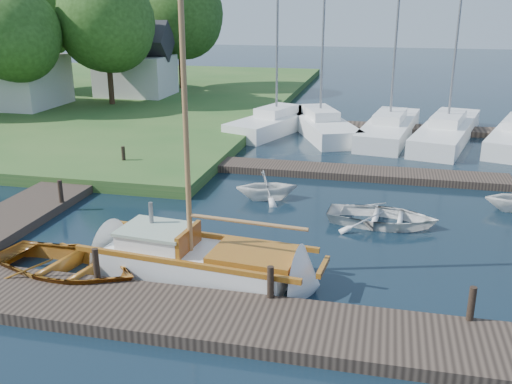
% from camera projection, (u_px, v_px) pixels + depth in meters
% --- Properties ---
extents(ground, '(160.00, 160.00, 0.00)m').
position_uv_depth(ground, '(256.00, 227.00, 18.59)').
color(ground, black).
rests_on(ground, ground).
extents(near_dock, '(18.00, 2.20, 0.30)m').
position_uv_depth(near_dock, '(197.00, 317.00, 13.00)').
color(near_dock, black).
rests_on(near_dock, ground).
extents(left_dock, '(2.20, 18.00, 0.30)m').
position_uv_depth(left_dock, '(67.00, 187.00, 22.10)').
color(left_dock, black).
rests_on(left_dock, ground).
extents(far_dock, '(14.00, 1.60, 0.30)m').
position_uv_depth(far_dock, '(336.00, 171.00, 24.13)').
color(far_dock, black).
rests_on(far_dock, ground).
extents(pontoon, '(30.00, 1.60, 0.30)m').
position_uv_depth(pontoon, '(499.00, 133.00, 31.21)').
color(pontoon, black).
rests_on(pontoon, ground).
extents(mooring_post_1, '(0.16, 0.16, 0.80)m').
position_uv_depth(mooring_post_1, '(96.00, 263.00, 14.39)').
color(mooring_post_1, black).
rests_on(mooring_post_1, near_dock).
extents(mooring_post_2, '(0.16, 0.16, 0.80)m').
position_uv_depth(mooring_post_2, '(270.00, 282.00, 13.43)').
color(mooring_post_2, black).
rests_on(mooring_post_2, near_dock).
extents(mooring_post_3, '(0.16, 0.16, 0.80)m').
position_uv_depth(mooring_post_3, '(472.00, 304.00, 12.47)').
color(mooring_post_3, black).
rests_on(mooring_post_3, near_dock).
extents(mooring_post_4, '(0.16, 0.16, 0.80)m').
position_uv_depth(mooring_post_4, '(61.00, 191.00, 19.86)').
color(mooring_post_4, black).
rests_on(mooring_post_4, left_dock).
extents(mooring_post_5, '(0.16, 0.16, 0.80)m').
position_uv_depth(mooring_post_5, '(124.00, 156.00, 24.48)').
color(mooring_post_5, black).
rests_on(mooring_post_5, left_dock).
extents(sailboat, '(7.31, 2.66, 9.83)m').
position_uv_depth(sailboat, '(204.00, 263.00, 15.21)').
color(sailboat, white).
rests_on(sailboat, ground).
extents(dinghy, '(4.82, 3.84, 0.89)m').
position_uv_depth(dinghy, '(65.00, 262.00, 15.07)').
color(dinghy, brown).
rests_on(dinghy, ground).
extents(tender_b, '(2.76, 2.56, 1.19)m').
position_uv_depth(tender_b, '(267.00, 184.00, 21.03)').
color(tender_b, white).
rests_on(tender_b, ground).
extents(tender_c, '(3.73, 2.79, 0.74)m').
position_uv_depth(tender_c, '(382.00, 214.00, 18.67)').
color(tender_c, white).
rests_on(tender_c, ground).
extents(marina_boat_0, '(4.66, 7.78, 11.29)m').
position_uv_depth(marina_boat_0, '(276.00, 121.00, 32.20)').
color(marina_boat_0, white).
rests_on(marina_boat_0, ground).
extents(marina_boat_1, '(5.28, 8.61, 9.77)m').
position_uv_depth(marina_boat_1, '(320.00, 123.00, 31.72)').
color(marina_boat_1, white).
rests_on(marina_boat_1, ground).
extents(marina_boat_2, '(3.46, 8.86, 10.84)m').
position_uv_depth(marina_boat_2, '(389.00, 127.00, 30.74)').
color(marina_boat_2, white).
rests_on(marina_boat_2, ground).
extents(marina_boat_3, '(4.46, 10.15, 12.87)m').
position_uv_depth(marina_boat_3, '(447.00, 129.00, 30.13)').
color(marina_boat_3, white).
rests_on(marina_boat_3, ground).
extents(house_a, '(6.30, 5.00, 6.29)m').
position_uv_depth(house_a, '(9.00, 67.00, 36.69)').
color(house_a, silver).
rests_on(house_a, shore).
extents(house_c, '(5.25, 4.00, 5.28)m').
position_uv_depth(house_c, '(135.00, 66.00, 41.09)').
color(house_c, silver).
rests_on(house_c, shore).
extents(tree_2, '(5.83, 5.75, 7.82)m').
position_uv_depth(tree_2, '(13.00, 32.00, 33.74)').
color(tree_2, '#332114').
rests_on(tree_2, shore).
extents(tree_3, '(6.41, 6.38, 8.74)m').
position_uv_depth(tree_3, '(106.00, 21.00, 36.41)').
color(tree_3, '#332114').
rests_on(tree_3, shore).
extents(tree_4, '(7.01, 7.01, 9.66)m').
position_uv_depth(tree_4, '(31.00, 11.00, 41.63)').
color(tree_4, '#332114').
rests_on(tree_4, shore).
extents(tree_7, '(6.83, 6.83, 9.38)m').
position_uv_depth(tree_7, '(179.00, 13.00, 43.26)').
color(tree_7, '#332114').
rests_on(tree_7, shore).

